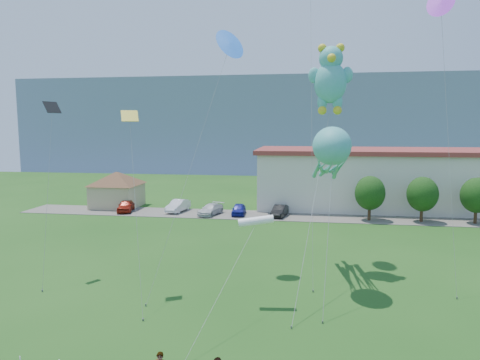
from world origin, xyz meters
name	(u,v)px	position (x,y,z in m)	size (l,w,h in m)	color
parking_strip	(286,216)	(0.00, 35.00, 0.03)	(70.00, 6.00, 0.06)	#59544C
hill_ridge	(298,123)	(0.00, 120.00, 12.50)	(160.00, 50.00, 25.00)	slate
pavilion	(117,186)	(-24.00, 38.00, 3.02)	(9.20, 9.20, 5.00)	tan
warehouse	(480,179)	(26.00, 44.00, 4.12)	(61.00, 15.00, 8.20)	beige
tree_near	(370,193)	(10.00, 34.00, 3.39)	(3.60, 3.60, 5.47)	#3F2B19
tree_mid	(422,194)	(16.00, 34.00, 3.39)	(3.60, 3.60, 5.47)	#3F2B19
tree_far	(477,195)	(22.00, 34.00, 3.39)	(3.60, 3.60, 5.47)	#3F2B19
parked_car_red	(126,206)	(-21.36, 34.78, 0.83)	(1.83, 4.54, 1.55)	#A02113
parked_car_silver	(178,206)	(-14.45, 35.78, 0.84)	(1.65, 4.74, 1.56)	silver
parked_car_white	(211,209)	(-9.70, 34.40, 0.74)	(1.91, 4.69, 1.36)	silver
parked_car_blue	(239,209)	(-6.12, 34.96, 0.75)	(1.64, 4.07, 1.39)	navy
parked_car_black	(280,211)	(-0.85, 34.74, 0.75)	(1.47, 4.21, 1.39)	black
octopus_kite	(331,155)	(3.92, 11.88, 9.28)	(2.59, 11.72, 11.28)	#45AB9B
teddy_bear_kite	(330,77)	(3.99, 15.73, 15.05)	(4.16, 12.44, 17.58)	#45AB9B
small_kite_yellow	(131,137)	(-9.23, 8.40, 10.58)	(3.19, 5.56, 12.41)	yellow
small_kite_purple	(441,9)	(11.47, 14.55, 19.47)	(1.80, 5.16, 20.68)	#BD38E0
small_kite_white	(256,222)	(-0.83, 7.46, 5.37)	(2.93, 9.05, 5.85)	white
small_kite_black	(51,128)	(-16.37, 10.69, 11.21)	(1.65, 4.53, 13.13)	black
small_kite_blue	(228,49)	(-3.80, 14.41, 17.11)	(4.88, 9.25, 18.25)	#2A76EE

